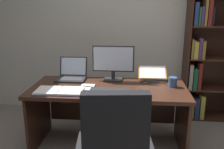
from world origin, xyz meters
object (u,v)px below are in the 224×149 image
object	(u,v)px
computer_mouse	(139,91)
notepad	(87,87)
reading_stand_with_book	(153,74)
pen	(89,86)
desk	(109,101)
open_binder	(60,91)
coffee_mug	(173,82)
laptop	(72,75)
monitor	(113,63)
keyboard	(110,91)
bookshelf	(208,42)

from	to	relation	value
computer_mouse	notepad	size ratio (longest dim) A/B	0.50
reading_stand_with_book	pen	size ratio (longest dim) A/B	2.39
computer_mouse	notepad	world-z (taller)	computer_mouse
reading_stand_with_book	desk	bearing A→B (deg)	-155.10
open_binder	coffee_mug	world-z (taller)	coffee_mug
reading_stand_with_book	laptop	bearing A→B (deg)	-177.45
desk	reading_stand_with_book	distance (m)	0.61
monitor	keyboard	distance (m)	0.46
keyboard	computer_mouse	xyz separation A→B (m)	(0.30, 0.00, 0.01)
notepad	coffee_mug	distance (m)	0.95
reading_stand_with_book	coffee_mug	xyz separation A→B (m)	(0.20, -0.24, -0.02)
bookshelf	reading_stand_with_book	xyz separation A→B (m)	(-0.78, -0.58, -0.31)
computer_mouse	reading_stand_with_book	distance (m)	0.50
reading_stand_with_book	coffee_mug	world-z (taller)	reading_stand_with_book
keyboard	open_binder	size ratio (longest dim) A/B	0.82
laptop	open_binder	distance (m)	0.47
desk	computer_mouse	distance (m)	0.46
open_binder	notepad	world-z (taller)	open_binder
keyboard	notepad	bearing A→B (deg)	157.11
bookshelf	coffee_mug	xyz separation A→B (m)	(-0.57, -0.82, -0.33)
reading_stand_with_book	open_binder	world-z (taller)	reading_stand_with_book
monitor	open_binder	xyz separation A→B (m)	(-0.52, -0.46, -0.20)
laptop	reading_stand_with_book	bearing A→B (deg)	2.55
keyboard	open_binder	bearing A→B (deg)	-174.55
reading_stand_with_book	notepad	bearing A→B (deg)	-154.37
notepad	pen	world-z (taller)	pen
open_binder	pen	size ratio (longest dim) A/B	3.67
laptop	pen	distance (m)	0.41
laptop	computer_mouse	xyz separation A→B (m)	(0.81, -0.42, -0.03)
bookshelf	desk	bearing A→B (deg)	-147.46
notepad	coffee_mug	world-z (taller)	coffee_mug
desk	notepad	distance (m)	0.33
desk	notepad	size ratio (longest dim) A/B	8.18
monitor	desk	bearing A→B (deg)	-99.57
monitor	open_binder	bearing A→B (deg)	-138.53
keyboard	reading_stand_with_book	bearing A→B (deg)	44.71
keyboard	notepad	world-z (taller)	keyboard
computer_mouse	open_binder	xyz separation A→B (m)	(-0.82, -0.05, -0.01)
bookshelf	pen	bearing A→B (deg)	-147.92
computer_mouse	open_binder	world-z (taller)	computer_mouse
monitor	open_binder	world-z (taller)	monitor
computer_mouse	keyboard	bearing A→B (deg)	180.00
reading_stand_with_book	pen	world-z (taller)	reading_stand_with_book
pen	coffee_mug	distance (m)	0.93
open_binder	notepad	bearing A→B (deg)	30.91
monitor	coffee_mug	size ratio (longest dim) A/B	4.51
coffee_mug	computer_mouse	bearing A→B (deg)	-148.98
monitor	notepad	size ratio (longest dim) A/B	2.34
monitor	reading_stand_with_book	distance (m)	0.49
monitor	coffee_mug	distance (m)	0.72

